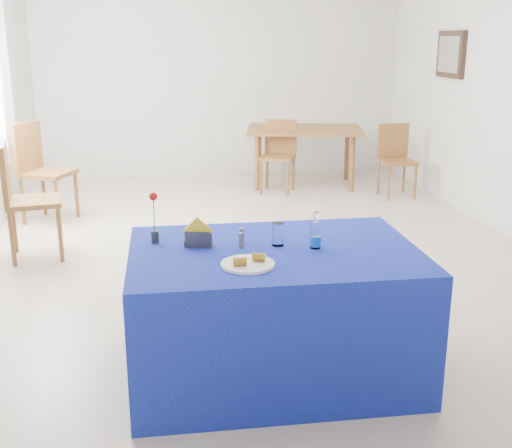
{
  "coord_description": "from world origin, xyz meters",
  "views": [
    {
      "loc": [
        -0.8,
        -5.54,
        1.89
      ],
      "look_at": [
        -0.33,
        -2.25,
        0.92
      ],
      "focal_mm": 45.0,
      "sensor_mm": 36.0,
      "label": 1
    }
  ],
  "objects_px": {
    "chair_bg_right": "(395,155)",
    "chair_win_b": "(39,165)",
    "chair_bg_left": "(279,151)",
    "oak_table": "(304,134)",
    "blue_table": "(274,312)",
    "plate": "(248,264)",
    "chair_win_a": "(21,193)",
    "water_bottle": "(316,236)"
  },
  "relations": [
    {
      "from": "chair_bg_right",
      "to": "chair_win_b",
      "type": "bearing_deg",
      "value": -175.37
    },
    {
      "from": "chair_bg_left",
      "to": "chair_win_b",
      "type": "relative_size",
      "value": 0.86
    },
    {
      "from": "oak_table",
      "to": "blue_table",
      "type": "bearing_deg",
      "value": -104.27
    },
    {
      "from": "oak_table",
      "to": "chair_bg_right",
      "type": "xyz_separation_m",
      "value": [
        0.98,
        -0.74,
        -0.17
      ]
    },
    {
      "from": "plate",
      "to": "chair_bg_right",
      "type": "distance_m",
      "value": 4.97
    },
    {
      "from": "blue_table",
      "to": "chair_win_a",
      "type": "height_order",
      "value": "chair_win_a"
    },
    {
      "from": "chair_win_a",
      "to": "chair_bg_left",
      "type": "bearing_deg",
      "value": -59.73
    },
    {
      "from": "blue_table",
      "to": "oak_table",
      "type": "bearing_deg",
      "value": 75.73
    },
    {
      "from": "chair_win_b",
      "to": "chair_bg_right",
      "type": "bearing_deg",
      "value": -59.73
    },
    {
      "from": "plate",
      "to": "water_bottle",
      "type": "bearing_deg",
      "value": 29.63
    },
    {
      "from": "chair_win_a",
      "to": "plate",
      "type": "bearing_deg",
      "value": -156.8
    },
    {
      "from": "chair_win_a",
      "to": "chair_win_b",
      "type": "distance_m",
      "value": 1.25
    },
    {
      "from": "chair_bg_left",
      "to": "chair_bg_right",
      "type": "distance_m",
      "value": 1.44
    },
    {
      "from": "plate",
      "to": "chair_win_b",
      "type": "relative_size",
      "value": 0.27
    },
    {
      "from": "chair_win_b",
      "to": "oak_table",
      "type": "bearing_deg",
      "value": -44.92
    },
    {
      "from": "plate",
      "to": "oak_table",
      "type": "bearing_deg",
      "value": 74.48
    },
    {
      "from": "oak_table",
      "to": "chair_win_a",
      "type": "xyz_separation_m",
      "value": [
        -3.06,
        -2.53,
        -0.09
      ]
    },
    {
      "from": "water_bottle",
      "to": "chair_bg_left",
      "type": "bearing_deg",
      "value": 82.31
    },
    {
      "from": "chair_win_a",
      "to": "oak_table",
      "type": "bearing_deg",
      "value": -59.88
    },
    {
      "from": "oak_table",
      "to": "chair_win_b",
      "type": "distance_m",
      "value": 3.38
    },
    {
      "from": "blue_table",
      "to": "chair_win_b",
      "type": "xyz_separation_m",
      "value": [
        -1.89,
        3.55,
        0.22
      ]
    },
    {
      "from": "chair_win_b",
      "to": "chair_win_a",
      "type": "bearing_deg",
      "value": -154.29
    },
    {
      "from": "plate",
      "to": "water_bottle",
      "type": "xyz_separation_m",
      "value": [
        0.41,
        0.23,
        0.06
      ]
    },
    {
      "from": "chair_bg_right",
      "to": "chair_win_a",
      "type": "relative_size",
      "value": 0.85
    },
    {
      "from": "water_bottle",
      "to": "chair_bg_right",
      "type": "relative_size",
      "value": 0.25
    },
    {
      "from": "plate",
      "to": "blue_table",
      "type": "distance_m",
      "value": 0.49
    },
    {
      "from": "chair_bg_left",
      "to": "chair_bg_right",
      "type": "bearing_deg",
      "value": 5.32
    },
    {
      "from": "plate",
      "to": "chair_bg_left",
      "type": "bearing_deg",
      "value": 77.89
    },
    {
      "from": "plate",
      "to": "chair_win_a",
      "type": "bearing_deg",
      "value": 122.76
    },
    {
      "from": "plate",
      "to": "water_bottle",
      "type": "height_order",
      "value": "water_bottle"
    },
    {
      "from": "plate",
      "to": "chair_bg_right",
      "type": "height_order",
      "value": "chair_bg_right"
    },
    {
      "from": "blue_table",
      "to": "water_bottle",
      "type": "height_order",
      "value": "water_bottle"
    },
    {
      "from": "blue_table",
      "to": "water_bottle",
      "type": "relative_size",
      "value": 7.44
    },
    {
      "from": "chair_win_a",
      "to": "water_bottle",
      "type": "bearing_deg",
      "value": -148.02
    },
    {
      "from": "oak_table",
      "to": "plate",
      "type": "bearing_deg",
      "value": -105.52
    },
    {
      "from": "blue_table",
      "to": "chair_bg_left",
      "type": "xyz_separation_m",
      "value": [
        0.84,
        4.53,
        0.14
      ]
    },
    {
      "from": "water_bottle",
      "to": "oak_table",
      "type": "relative_size",
      "value": 0.13
    },
    {
      "from": "oak_table",
      "to": "chair_bg_right",
      "type": "height_order",
      "value": "chair_bg_right"
    },
    {
      "from": "oak_table",
      "to": "water_bottle",
      "type": "bearing_deg",
      "value": -101.66
    },
    {
      "from": "blue_table",
      "to": "chair_win_b",
      "type": "height_order",
      "value": "chair_win_b"
    },
    {
      "from": "plate",
      "to": "oak_table",
      "type": "xyz_separation_m",
      "value": [
        1.41,
        5.09,
        -0.09
      ]
    },
    {
      "from": "water_bottle",
      "to": "chair_win_a",
      "type": "bearing_deg",
      "value": 131.53
    }
  ]
}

